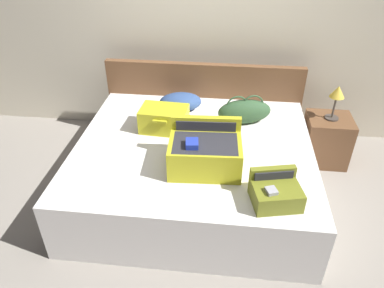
{
  "coord_description": "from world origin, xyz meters",
  "views": [
    {
      "loc": [
        0.29,
        -2.25,
        2.34
      ],
      "look_at": [
        0.0,
        0.26,
        0.64
      ],
      "focal_mm": 34.2,
      "sensor_mm": 36.0,
      "label": 1
    }
  ],
  "objects_px": {
    "hard_case_medium": "(164,119)",
    "hard_case_small": "(276,193)",
    "table_lamp": "(337,95)",
    "pillow_near_headboard": "(180,102)",
    "bed": "(194,169)",
    "nightstand": "(326,140)",
    "duffel_bag": "(244,111)",
    "hard_case_large": "(205,153)"
  },
  "relations": [
    {
      "from": "hard_case_large",
      "to": "pillow_near_headboard",
      "type": "bearing_deg",
      "value": 105.8
    },
    {
      "from": "hard_case_medium",
      "to": "table_lamp",
      "type": "bearing_deg",
      "value": 18.72
    },
    {
      "from": "hard_case_large",
      "to": "hard_case_medium",
      "type": "xyz_separation_m",
      "value": [
        -0.42,
        0.55,
        -0.04
      ]
    },
    {
      "from": "hard_case_small",
      "to": "pillow_near_headboard",
      "type": "bearing_deg",
      "value": 110.63
    },
    {
      "from": "pillow_near_headboard",
      "to": "hard_case_large",
      "type": "bearing_deg",
      "value": -70.95
    },
    {
      "from": "hard_case_large",
      "to": "duffel_bag",
      "type": "relative_size",
      "value": 1.08
    },
    {
      "from": "hard_case_large",
      "to": "table_lamp",
      "type": "distance_m",
      "value": 1.55
    },
    {
      "from": "duffel_bag",
      "to": "hard_case_medium",
      "type": "bearing_deg",
      "value": -164.37
    },
    {
      "from": "hard_case_large",
      "to": "duffel_bag",
      "type": "xyz_separation_m",
      "value": [
        0.31,
        0.75,
        -0.02
      ]
    },
    {
      "from": "pillow_near_headboard",
      "to": "nightstand",
      "type": "relative_size",
      "value": 0.83
    },
    {
      "from": "hard_case_medium",
      "to": "hard_case_large",
      "type": "bearing_deg",
      "value": -48.55
    },
    {
      "from": "hard_case_medium",
      "to": "pillow_near_headboard",
      "type": "height_order",
      "value": "hard_case_medium"
    },
    {
      "from": "bed",
      "to": "hard_case_small",
      "type": "height_order",
      "value": "hard_case_small"
    },
    {
      "from": "hard_case_large",
      "to": "table_lamp",
      "type": "xyz_separation_m",
      "value": [
        1.19,
        0.98,
        0.08
      ]
    },
    {
      "from": "hard_case_large",
      "to": "hard_case_small",
      "type": "xyz_separation_m",
      "value": [
        0.53,
        -0.35,
        -0.06
      ]
    },
    {
      "from": "duffel_bag",
      "to": "nightstand",
      "type": "xyz_separation_m",
      "value": [
        0.88,
        0.23,
        -0.41
      ]
    },
    {
      "from": "hard_case_small",
      "to": "pillow_near_headboard",
      "type": "height_order",
      "value": "hard_case_small"
    },
    {
      "from": "hard_case_small",
      "to": "nightstand",
      "type": "xyz_separation_m",
      "value": [
        0.66,
        1.33,
        -0.37
      ]
    },
    {
      "from": "hard_case_small",
      "to": "duffel_bag",
      "type": "relative_size",
      "value": 0.71
    },
    {
      "from": "nightstand",
      "to": "duffel_bag",
      "type": "bearing_deg",
      "value": -165.36
    },
    {
      "from": "bed",
      "to": "hard_case_small",
      "type": "xyz_separation_m",
      "value": [
        0.65,
        -0.66,
        0.36
      ]
    },
    {
      "from": "hard_case_small",
      "to": "duffel_bag",
      "type": "distance_m",
      "value": 1.12
    },
    {
      "from": "hard_case_medium",
      "to": "table_lamp",
      "type": "height_order",
      "value": "table_lamp"
    },
    {
      "from": "bed",
      "to": "nightstand",
      "type": "relative_size",
      "value": 4.05
    },
    {
      "from": "hard_case_large",
      "to": "duffel_bag",
      "type": "bearing_deg",
      "value": 64.17
    },
    {
      "from": "nightstand",
      "to": "table_lamp",
      "type": "distance_m",
      "value": 0.52
    },
    {
      "from": "duffel_bag",
      "to": "hard_case_large",
      "type": "bearing_deg",
      "value": -112.57
    },
    {
      "from": "duffel_bag",
      "to": "table_lamp",
      "type": "distance_m",
      "value": 0.92
    },
    {
      "from": "table_lamp",
      "to": "duffel_bag",
      "type": "bearing_deg",
      "value": -165.36
    },
    {
      "from": "pillow_near_headboard",
      "to": "table_lamp",
      "type": "xyz_separation_m",
      "value": [
        1.52,
        0.03,
        0.15
      ]
    },
    {
      "from": "hard_case_large",
      "to": "nightstand",
      "type": "xyz_separation_m",
      "value": [
        1.19,
        0.98,
        -0.43
      ]
    },
    {
      "from": "nightstand",
      "to": "table_lamp",
      "type": "relative_size",
      "value": 1.45
    },
    {
      "from": "duffel_bag",
      "to": "nightstand",
      "type": "bearing_deg",
      "value": 14.64
    },
    {
      "from": "hard_case_medium",
      "to": "hard_case_small",
      "type": "relative_size",
      "value": 1.16
    },
    {
      "from": "hard_case_medium",
      "to": "hard_case_small",
      "type": "xyz_separation_m",
      "value": [
        0.95,
        -0.9,
        -0.02
      ]
    },
    {
      "from": "duffel_bag",
      "to": "nightstand",
      "type": "relative_size",
      "value": 1.06
    },
    {
      "from": "pillow_near_headboard",
      "to": "table_lamp",
      "type": "height_order",
      "value": "table_lamp"
    },
    {
      "from": "bed",
      "to": "hard_case_medium",
      "type": "relative_size",
      "value": 4.67
    },
    {
      "from": "bed",
      "to": "duffel_bag",
      "type": "height_order",
      "value": "duffel_bag"
    },
    {
      "from": "duffel_bag",
      "to": "table_lamp",
      "type": "relative_size",
      "value": 1.54
    },
    {
      "from": "table_lamp",
      "to": "hard_case_small",
      "type": "bearing_deg",
      "value": -116.5
    },
    {
      "from": "hard_case_medium",
      "to": "nightstand",
      "type": "height_order",
      "value": "hard_case_medium"
    }
  ]
}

